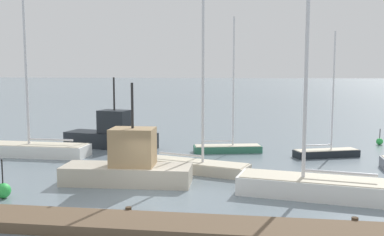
{
  "coord_description": "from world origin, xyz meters",
  "views": [
    {
      "loc": [
        4.71,
        -18.49,
        5.73
      ],
      "look_at": [
        0.0,
        14.6,
        2.03
      ],
      "focal_mm": 40.5,
      "sensor_mm": 36.0,
      "label": 1
    }
  ],
  "objects_px": {
    "sailboat_0": "(37,148)",
    "channel_buoy_2": "(3,190)",
    "fishing_boat_1": "(129,165)",
    "channel_buoy_0": "(111,137)",
    "sailboat_4": "(315,185)",
    "fishing_boat_0": "(112,135)",
    "sailboat_7": "(326,151)",
    "sailboat_6": "(228,146)",
    "sailboat_1": "(195,163)",
    "channel_buoy_1": "(380,141)"
  },
  "relations": [
    {
      "from": "sailboat_1",
      "to": "channel_buoy_1",
      "type": "relative_size",
      "value": 8.67
    },
    {
      "from": "sailboat_1",
      "to": "channel_buoy_0",
      "type": "relative_size",
      "value": 8.02
    },
    {
      "from": "sailboat_4",
      "to": "channel_buoy_1",
      "type": "relative_size",
      "value": 8.56
    },
    {
      "from": "sailboat_0",
      "to": "channel_buoy_0",
      "type": "height_order",
      "value": "sailboat_0"
    },
    {
      "from": "sailboat_4",
      "to": "channel_buoy_2",
      "type": "bearing_deg",
      "value": 19.61
    },
    {
      "from": "sailboat_4",
      "to": "sailboat_6",
      "type": "xyz_separation_m",
      "value": [
        -4.59,
        10.22,
        -0.13
      ]
    },
    {
      "from": "sailboat_0",
      "to": "fishing_boat_1",
      "type": "relative_size",
      "value": 1.64
    },
    {
      "from": "fishing_boat_0",
      "to": "channel_buoy_0",
      "type": "height_order",
      "value": "fishing_boat_0"
    },
    {
      "from": "sailboat_0",
      "to": "sailboat_1",
      "type": "distance_m",
      "value": 11.48
    },
    {
      "from": "sailboat_1",
      "to": "sailboat_6",
      "type": "distance_m",
      "value": 6.33
    },
    {
      "from": "channel_buoy_2",
      "to": "channel_buoy_1",
      "type": "bearing_deg",
      "value": 39.46
    },
    {
      "from": "sailboat_1",
      "to": "sailboat_4",
      "type": "height_order",
      "value": "sailboat_1"
    },
    {
      "from": "channel_buoy_1",
      "to": "sailboat_7",
      "type": "bearing_deg",
      "value": -131.53
    },
    {
      "from": "fishing_boat_0",
      "to": "channel_buoy_2",
      "type": "distance_m",
      "value": 13.04
    },
    {
      "from": "sailboat_0",
      "to": "sailboat_1",
      "type": "height_order",
      "value": "sailboat_1"
    },
    {
      "from": "sailboat_1",
      "to": "channel_buoy_0",
      "type": "distance_m",
      "value": 12.79
    },
    {
      "from": "sailboat_6",
      "to": "sailboat_7",
      "type": "distance_m",
      "value": 6.64
    },
    {
      "from": "sailboat_6",
      "to": "fishing_boat_1",
      "type": "xyz_separation_m",
      "value": [
        -4.44,
        -9.18,
        0.53
      ]
    },
    {
      "from": "sailboat_0",
      "to": "channel_buoy_2",
      "type": "xyz_separation_m",
      "value": [
        3.23,
        -9.23,
        -0.19
      ]
    },
    {
      "from": "sailboat_0",
      "to": "channel_buoy_2",
      "type": "height_order",
      "value": "sailboat_0"
    },
    {
      "from": "sailboat_4",
      "to": "fishing_boat_1",
      "type": "xyz_separation_m",
      "value": [
        -9.03,
        1.04,
        0.4
      ]
    },
    {
      "from": "sailboat_1",
      "to": "fishing_boat_1",
      "type": "bearing_deg",
      "value": -117.36
    },
    {
      "from": "sailboat_4",
      "to": "fishing_boat_1",
      "type": "bearing_deg",
      "value": 4.1
    },
    {
      "from": "sailboat_7",
      "to": "fishing_boat_1",
      "type": "height_order",
      "value": "sailboat_7"
    },
    {
      "from": "channel_buoy_0",
      "to": "channel_buoy_2",
      "type": "bearing_deg",
      "value": -88.57
    },
    {
      "from": "sailboat_4",
      "to": "channel_buoy_1",
      "type": "bearing_deg",
      "value": -103.97
    },
    {
      "from": "fishing_boat_0",
      "to": "sailboat_6",
      "type": "bearing_deg",
      "value": 7.49
    },
    {
      "from": "sailboat_1",
      "to": "channel_buoy_1",
      "type": "xyz_separation_m",
      "value": [
        12.93,
        10.85,
        -0.23
      ]
    },
    {
      "from": "fishing_boat_1",
      "to": "channel_buoy_1",
      "type": "height_order",
      "value": "fishing_boat_1"
    },
    {
      "from": "fishing_boat_1",
      "to": "channel_buoy_1",
      "type": "relative_size",
      "value": 5.29
    },
    {
      "from": "sailboat_7",
      "to": "fishing_boat_0",
      "type": "relative_size",
      "value": 1.15
    },
    {
      "from": "sailboat_1",
      "to": "sailboat_6",
      "type": "relative_size",
      "value": 1.15
    },
    {
      "from": "sailboat_7",
      "to": "channel_buoy_0",
      "type": "relative_size",
      "value": 6.12
    },
    {
      "from": "sailboat_6",
      "to": "channel_buoy_1",
      "type": "xyz_separation_m",
      "value": [
        11.44,
        4.7,
        -0.16
      ]
    },
    {
      "from": "fishing_boat_1",
      "to": "channel_buoy_0",
      "type": "bearing_deg",
      "value": 110.03
    },
    {
      "from": "fishing_boat_0",
      "to": "channel_buoy_1",
      "type": "height_order",
      "value": "fishing_boat_0"
    },
    {
      "from": "sailboat_6",
      "to": "fishing_boat_0",
      "type": "distance_m",
      "value": 8.66
    },
    {
      "from": "sailboat_4",
      "to": "channel_buoy_0",
      "type": "relative_size",
      "value": 7.91
    },
    {
      "from": "channel_buoy_0",
      "to": "channel_buoy_2",
      "type": "xyz_separation_m",
      "value": [
        0.4,
        -16.03,
        0.06
      ]
    },
    {
      "from": "sailboat_6",
      "to": "fishing_boat_1",
      "type": "distance_m",
      "value": 10.21
    },
    {
      "from": "fishing_boat_1",
      "to": "channel_buoy_2",
      "type": "bearing_deg",
      "value": -149.11
    },
    {
      "from": "sailboat_7",
      "to": "fishing_boat_0",
      "type": "xyz_separation_m",
      "value": [
        -15.22,
        1.37,
        0.54
      ]
    },
    {
      "from": "fishing_boat_1",
      "to": "channel_buoy_0",
      "type": "xyz_separation_m",
      "value": [
        -5.31,
        12.79,
        -0.66
      ]
    },
    {
      "from": "sailboat_1",
      "to": "sailboat_7",
      "type": "distance_m",
      "value": 9.7
    },
    {
      "from": "fishing_boat_1",
      "to": "sailboat_1",
      "type": "bearing_deg",
      "value": 43.23
    },
    {
      "from": "sailboat_7",
      "to": "channel_buoy_1",
      "type": "bearing_deg",
      "value": 29.01
    },
    {
      "from": "sailboat_4",
      "to": "fishing_boat_0",
      "type": "bearing_deg",
      "value": -28.61
    },
    {
      "from": "sailboat_7",
      "to": "sailboat_6",
      "type": "bearing_deg",
      "value": 153.8
    },
    {
      "from": "sailboat_1",
      "to": "sailboat_6",
      "type": "bearing_deg",
      "value": 93.34
    },
    {
      "from": "sailboat_6",
      "to": "fishing_boat_0",
      "type": "relative_size",
      "value": 1.31
    }
  ]
}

